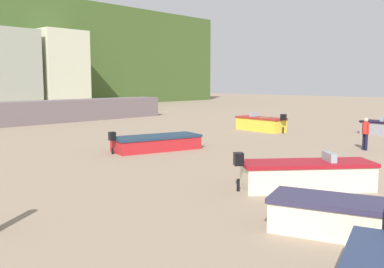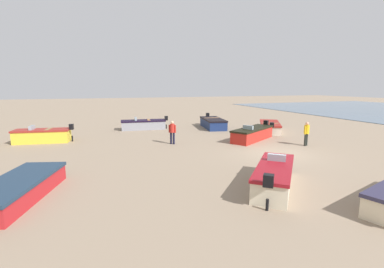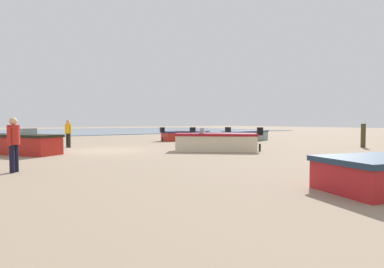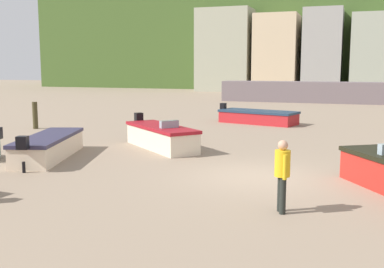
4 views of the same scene
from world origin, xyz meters
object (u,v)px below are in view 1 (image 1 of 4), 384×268
at_px(boat_cream_6, 307,175).
at_px(beach_walker_distant, 365,131).
at_px(boat_red_3, 156,143).
at_px(boat_yellow_9, 261,124).
at_px(boat_cream_8, 372,221).

xyz_separation_m(boat_cream_6, beach_walker_distant, (9.16, 1.70, 0.49)).
height_order(boat_red_3, beach_walker_distant, beach_walker_distant).
bearing_deg(boat_cream_6, boat_yellow_9, 170.34).
bearing_deg(boat_cream_8, boat_cream_6, 29.37).
relative_size(boat_red_3, beach_walker_distant, 2.93).
relative_size(boat_cream_6, beach_walker_distant, 2.45).
bearing_deg(boat_cream_6, boat_cream_8, -2.01).
height_order(boat_red_3, boat_cream_8, boat_cream_8).
xyz_separation_m(boat_red_3, boat_cream_8, (-4.99, -12.43, 0.04)).
distance_m(boat_cream_6, beach_walker_distant, 9.33).
bearing_deg(boat_red_3, boat_yellow_9, 111.16).
relative_size(boat_yellow_9, beach_walker_distant, 2.49).
height_order(boat_cream_8, boat_yellow_9, boat_yellow_9).
relative_size(boat_red_3, boat_cream_6, 1.19).
bearing_deg(boat_red_3, boat_cream_8, -6.01).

